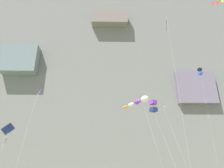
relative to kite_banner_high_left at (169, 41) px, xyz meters
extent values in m
cube|color=slate|center=(-9.47, 37.02, 19.98)|extent=(180.00, 20.54, 83.56)
cube|color=slate|center=(-35.53, 25.71, 10.33)|extent=(10.07, 3.98, 8.60)
cube|color=slate|center=(-9.47, 25.64, 25.72)|extent=(11.45, 3.38, 4.64)
cube|color=slate|center=(15.22, 26.48, 2.30)|extent=(11.11, 2.40, 9.58)
cylinder|color=black|center=(0.03, 0.52, 3.95)|extent=(0.87, 3.49, 0.02)
cube|color=white|center=(-0.32, -0.94, 3.77)|extent=(0.10, 0.30, 0.33)
cube|color=black|center=(-0.18, -0.35, 3.77)|extent=(0.11, 0.30, 0.33)
cube|color=black|center=(-0.04, 0.23, 3.77)|extent=(0.09, 0.30, 0.33)
cube|color=#CC3399|center=(0.11, 0.81, 3.77)|extent=(0.09, 0.30, 0.33)
cube|color=black|center=(0.25, 1.39, 3.77)|extent=(0.12, 0.30, 0.33)
cube|color=navy|center=(0.39, 1.97, 3.77)|extent=(0.10, 0.30, 0.33)
cylinder|color=silver|center=(-0.14, -1.47, -8.86)|extent=(0.51, 0.51, 25.63)
cube|color=navy|center=(-29.55, 13.42, -11.75)|extent=(2.16, 1.41, 2.51)
cylinder|color=black|center=(-29.55, 13.42, -11.75)|extent=(0.35, 0.37, 2.05)
cube|color=#38B2D1|center=(-29.54, 13.42, -12.69)|extent=(0.25, 0.21, 0.15)
cube|color=yellow|center=(-29.57, 13.42, -13.21)|extent=(0.26, 0.20, 0.15)
cube|color=black|center=(-29.59, 13.42, -13.73)|extent=(0.19, 0.27, 0.15)
cube|color=#CC3399|center=(-29.59, 13.42, -14.26)|extent=(0.24, 0.22, 0.15)
cylinder|color=silver|center=(-29.13, 11.32, -16.87)|extent=(0.84, 4.20, 9.63)
cube|color=black|center=(12.25, 16.17, 3.10)|extent=(1.05, 1.05, 0.56)
cube|color=blue|center=(12.25, 16.17, 2.08)|extent=(1.05, 1.05, 0.56)
cylinder|color=black|center=(12.61, 16.17, 2.59)|extent=(0.03, 0.03, 1.50)
cylinder|color=black|center=(11.90, 16.17, 2.59)|extent=(0.03, 0.03, 1.50)
cylinder|color=silver|center=(11.17, 13.84, -9.94)|extent=(2.18, 4.68, 23.48)
cylinder|color=black|center=(-23.28, 9.86, -5.24)|extent=(2.01, 3.97, 0.03)
cube|color=blue|center=(-24.13, 11.56, -5.55)|extent=(0.29, 0.48, 0.56)
cube|color=yellow|center=(-23.85, 10.99, -5.55)|extent=(0.26, 0.47, 0.56)
cube|color=purple|center=(-23.56, 10.43, -5.55)|extent=(0.29, 0.48, 0.56)
cube|color=blue|center=(-23.28, 9.86, -5.55)|extent=(0.26, 0.47, 0.56)
cube|color=purple|center=(-23.00, 9.30, -5.55)|extent=(0.28, 0.48, 0.56)
cube|color=blue|center=(-22.71, 8.73, -5.55)|extent=(0.30, 0.49, 0.56)
cube|color=purple|center=(-22.43, 8.17, -5.55)|extent=(0.28, 0.48, 0.56)
cylinder|color=silver|center=(-23.91, 8.30, -13.46)|extent=(0.74, 7.10, 16.45)
cube|color=#8CCC33|center=(7.16, -4.54, 4.20)|extent=(0.40, 0.26, 0.47)
cube|color=red|center=(6.60, -4.22, 4.20)|extent=(0.39, 0.25, 0.47)
cube|color=red|center=(6.04, -3.90, 4.20)|extent=(0.39, 0.25, 0.47)
ellipsoid|color=white|center=(-3.93, 3.62, -8.55)|extent=(1.61, 1.84, 0.97)
ellipsoid|color=purple|center=(-4.85, 5.28, -8.55)|extent=(1.45, 1.76, 0.79)
ellipsoid|color=white|center=(-5.78, 6.94, -8.54)|extent=(1.30, 1.67, 0.61)
ellipsoid|color=orange|center=(-6.70, 8.61, -8.54)|extent=(1.14, 1.58, 0.44)
cylinder|color=silver|center=(-3.05, 2.57, -15.24)|extent=(2.34, 3.11, 12.89)
pyramid|color=white|center=(1.07, 11.78, -7.97)|extent=(1.11, 1.32, 0.20)
cube|color=pink|center=(1.41, 11.64, -8.05)|extent=(0.31, 0.15, 0.35)
cylinder|color=silver|center=(2.50, 9.32, -14.87)|extent=(2.21, 4.65, 13.63)
cube|color=purple|center=(-1.18, 9.77, -7.24)|extent=(1.52, 1.52, 0.78)
cube|color=navy|center=(-1.18, 9.77, -8.67)|extent=(1.52, 1.52, 0.78)
cylinder|color=black|center=(-0.68, 9.77, -7.96)|extent=(0.04, 0.04, 2.10)
cylinder|color=black|center=(-1.69, 9.77, -7.96)|extent=(0.04, 0.04, 2.10)
cylinder|color=silver|center=(-0.08, 7.08, -15.37)|extent=(2.22, 5.40, 12.63)
camera|label=1|loc=(-9.82, -27.57, -18.79)|focal=32.69mm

